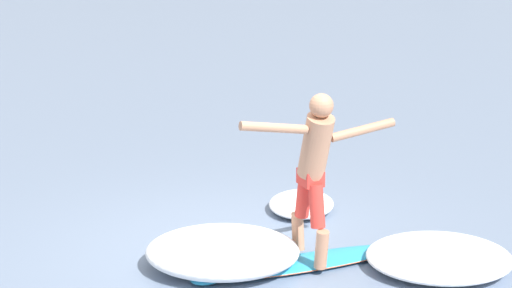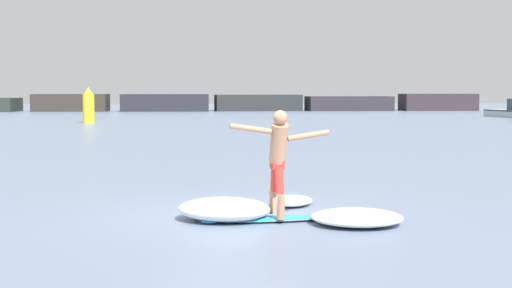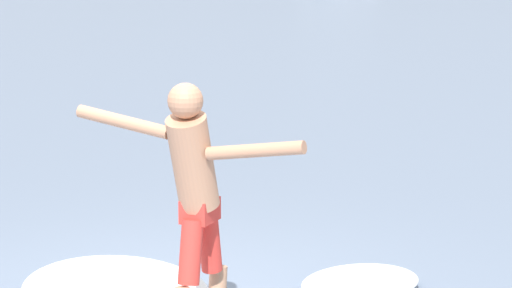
{
  "view_description": "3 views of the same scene",
  "coord_description": "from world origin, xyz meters",
  "views": [
    {
      "loc": [
        -1.97,
        -8.49,
        3.63
      ],
      "look_at": [
        0.54,
        0.65,
        0.99
      ],
      "focal_mm": 60.0,
      "sensor_mm": 36.0,
      "label": 1
    },
    {
      "loc": [
        -0.52,
        -12.52,
        2.22
      ],
      "look_at": [
        0.46,
        0.14,
        1.25
      ],
      "focal_mm": 50.0,
      "sensor_mm": 36.0,
      "label": 2
    },
    {
      "loc": [
        5.28,
        -7.38,
        3.0
      ],
      "look_at": [
        0.43,
        0.64,
        1.19
      ],
      "focal_mm": 85.0,
      "sensor_mm": 36.0,
      "label": 3
    }
  ],
  "objects": [
    {
      "name": "ground_plane",
      "position": [
        0.0,
        0.0,
        0.0
      ],
      "size": [
        200.0,
        200.0,
        0.0
      ],
      "primitive_type": "plane",
      "color": "slate"
    },
    {
      "name": "surfboard",
      "position": [
        0.72,
        -0.66,
        0.04
      ],
      "size": [
        2.45,
        0.73,
        0.21
      ],
      "color": "#2C9ECE",
      "rests_on": "ground"
    },
    {
      "name": "wave_foam_at_nose",
      "position": [
        2.04,
        -1.07,
        0.12
      ],
      "size": [
        1.74,
        1.6,
        0.24
      ],
      "color": "white",
      "rests_on": "ground"
    },
    {
      "name": "wave_foam_beside",
      "position": [
        1.2,
        0.96,
        0.09
      ],
      "size": [
        1.13,
        1.25,
        0.18
      ],
      "color": "white",
      "rests_on": "ground"
    },
    {
      "name": "surfer",
      "position": [
        0.77,
        -0.74,
        1.15
      ],
      "size": [
        1.68,
        0.73,
        1.81
      ],
      "color": "tan",
      "rests_on": "surfboard"
    },
    {
      "name": "wave_foam_at_tail",
      "position": [
        -0.13,
        -0.48,
        0.19
      ],
      "size": [
        1.9,
        1.71,
        0.37
      ],
      "color": "white",
      "rests_on": "ground"
    }
  ]
}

